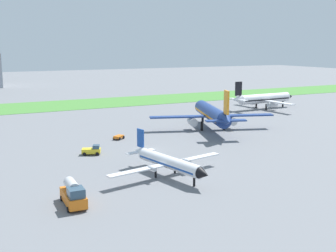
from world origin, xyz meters
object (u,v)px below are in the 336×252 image
Objects in this scene: airplane_parked_jet_far at (263,99)px; airplane_midfield_jet at (212,114)px; fuel_truck_near_gate at (73,194)px; airplane_foreground_turboprop at (168,162)px; pushback_tug_midfield at (92,150)px; baggage_cart_by_runway at (119,137)px.

airplane_parked_jet_far is 0.89× the size of airplane_midfield_jet.
airplane_parked_jet_far is 100.49m from fuel_truck_near_gate.
airplane_foreground_turboprop is 5.56× the size of pushback_tug_midfield.
fuel_truck_near_gate reaches higher than pushback_tug_midfield.
airplane_midfield_jet is 7.75× the size of pushback_tug_midfield.
airplane_parked_jet_far is 42.44m from airplane_midfield_jet.
airplane_parked_jet_far is 1.23× the size of airplane_foreground_turboprop.
airplane_midfield_jet is 58.22m from fuel_truck_near_gate.
airplane_parked_jet_far is 4.18× the size of fuel_truck_near_gate.
fuel_truck_near_gate is (-17.21, -5.77, -0.89)m from airplane_foreground_turboprop.
baggage_cart_by_runway is at bearing 71.62° from pushback_tug_midfield.
airplane_parked_jet_far reaches higher than baggage_cart_by_runway.
airplane_parked_jet_far is at bearing 128.38° from fuel_truck_near_gate.
baggage_cart_by_runway is (2.79, 30.29, -1.90)m from airplane_foreground_turboprop.
baggage_cart_by_runway is at bearing -161.76° from airplane_parked_jet_far.
baggage_cart_by_runway is (9.64, 10.81, -0.34)m from pushback_tug_midfield.
fuel_truck_near_gate is at bearing 147.31° from airplane_midfield_jet.
airplane_foreground_turboprop is 20.71m from pushback_tug_midfield.
fuel_truck_near_gate is at bearing 23.42° from baggage_cart_by_runway.
airplane_midfield_jet reaches higher than airplane_foreground_turboprop.
pushback_tug_midfield is at bearing 159.99° from fuel_truck_near_gate.
fuel_truck_near_gate is at bearing -88.97° from pushback_tug_midfield.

